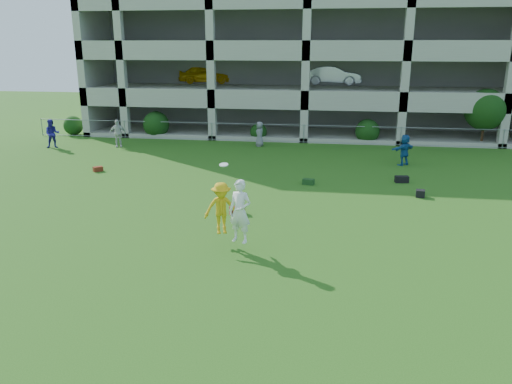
% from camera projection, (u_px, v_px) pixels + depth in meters
% --- Properties ---
extents(ground, '(100.00, 100.00, 0.00)m').
position_uv_depth(ground, '(263.00, 271.00, 13.88)').
color(ground, '#235114').
rests_on(ground, ground).
extents(bystander_a, '(1.04, 0.95, 1.74)m').
position_uv_depth(bystander_a, '(52.00, 134.00, 30.20)').
color(bystander_a, navy).
rests_on(bystander_a, ground).
extents(bystander_b, '(1.07, 0.81, 1.69)m').
position_uv_depth(bystander_b, '(118.00, 133.00, 30.51)').
color(bystander_b, silver).
rests_on(bystander_b, ground).
extents(bystander_c, '(0.64, 0.83, 1.52)m').
position_uv_depth(bystander_c, '(260.00, 134.00, 30.71)').
color(bystander_c, slate).
rests_on(bystander_c, ground).
extents(bystander_d, '(1.45, 1.33, 1.62)m').
position_uv_depth(bystander_d, '(404.00, 150.00, 25.88)').
color(bystander_d, '#205393').
rests_on(bystander_d, ground).
extents(bag_red_a, '(0.62, 0.50, 0.28)m').
position_uv_depth(bag_red_a, '(237.00, 211.00, 18.52)').
color(bag_red_a, '#5A0F0F').
rests_on(bag_red_a, ground).
extents(crate_d, '(0.40, 0.40, 0.30)m').
position_uv_depth(crate_d, '(420.00, 193.00, 20.61)').
color(crate_d, black).
rests_on(crate_d, ground).
extents(bag_black_e, '(0.64, 0.38, 0.30)m').
position_uv_depth(bag_black_e, '(402.00, 179.00, 22.78)').
color(bag_black_e, black).
rests_on(bag_black_e, ground).
extents(bag_red_f, '(0.52, 0.51, 0.24)m').
position_uv_depth(bag_red_f, '(98.00, 169.00, 24.78)').
color(bag_red_f, '#541D0E').
rests_on(bag_red_f, ground).
extents(bag_green_g, '(0.56, 0.41, 0.25)m').
position_uv_depth(bag_green_g, '(308.00, 182.00, 22.47)').
color(bag_green_g, '#123315').
rests_on(bag_green_g, ground).
extents(frisbee_contest, '(1.68, 1.26, 2.31)m').
position_uv_depth(frisbee_contest, '(228.00, 209.00, 15.14)').
color(frisbee_contest, gold).
rests_on(frisbee_contest, ground).
extents(parking_garage, '(30.00, 14.00, 12.00)m').
position_uv_depth(parking_garage, '(312.00, 45.00, 38.43)').
color(parking_garage, '#9E998C').
rests_on(parking_garage, ground).
extents(fence, '(36.06, 0.06, 1.20)m').
position_uv_depth(fence, '(304.00, 134.00, 31.72)').
color(fence, gray).
rests_on(fence, ground).
extents(shrub_row, '(34.38, 2.52, 3.50)m').
position_uv_depth(shrub_row, '(378.00, 120.00, 31.47)').
color(shrub_row, '#163D11').
rests_on(shrub_row, ground).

